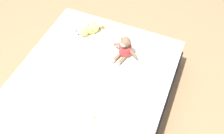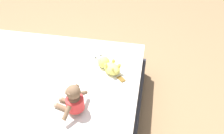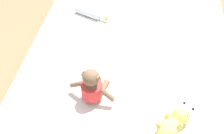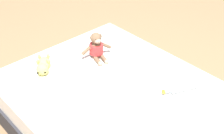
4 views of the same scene
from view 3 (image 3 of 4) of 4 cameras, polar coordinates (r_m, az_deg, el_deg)
The scene contains 5 objects.
ground_plane at distance 2.24m, azimuth 3.76°, elevation -1.60°, with size 16.00×16.00×0.00m, color #93704C.
bed at distance 2.11m, azimuth 4.00°, elevation 1.85°, with size 1.45×2.00×0.38m.
plush_monkey at distance 1.53m, azimuth -4.13°, elevation -4.18°, with size 0.28×0.24×0.24m.
plush_yellow_creature at distance 1.49m, azimuth 12.95°, elevation -11.38°, with size 0.25×0.29×0.10m.
glass_bottle at distance 2.19m, azimuth -4.92°, elevation 11.40°, with size 0.29×0.16×0.06m.
Camera 3 is at (0.06, -1.51, 1.66)m, focal length 43.23 mm.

